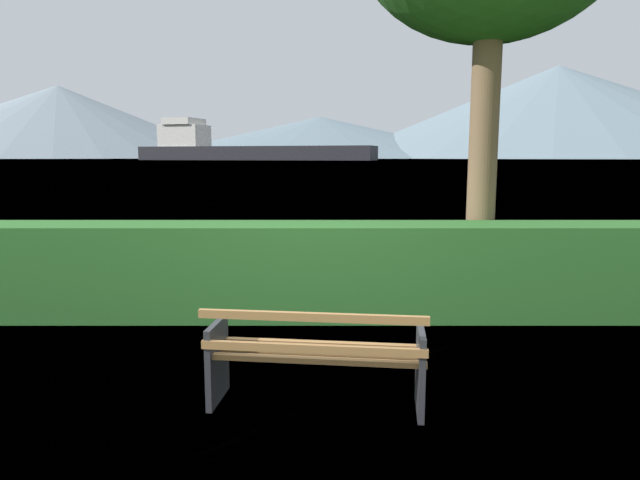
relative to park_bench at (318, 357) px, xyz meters
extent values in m
plane|color=olive|center=(0.01, 0.06, -0.43)|extent=(1400.00, 1400.00, 0.00)
plane|color=slate|center=(0.01, 307.49, -0.43)|extent=(620.00, 620.00, 0.00)
cube|color=#A0703F|center=(-0.02, -0.13, 0.02)|extent=(1.75, 0.27, 0.04)
cube|color=#A0703F|center=(0.01, 0.06, 0.02)|extent=(1.75, 0.27, 0.04)
cube|color=#A0703F|center=(0.03, 0.25, 0.02)|extent=(1.75, 0.27, 0.04)
cube|color=#A0703F|center=(-0.02, -0.20, 0.14)|extent=(1.74, 0.25, 0.06)
cube|color=#A0703F|center=(-0.03, -0.25, 0.41)|extent=(1.74, 0.25, 0.06)
cube|color=#2D2D33|center=(-0.83, 0.14, -0.09)|extent=(0.11, 0.51, 0.68)
cube|color=#2D2D33|center=(0.83, -0.06, -0.09)|extent=(0.11, 0.51, 0.68)
cube|color=#2D6B28|center=(0.01, 2.64, 0.17)|extent=(13.57, 0.86, 1.19)
cylinder|color=brown|center=(2.22, 3.25, 1.59)|extent=(0.38, 0.38, 4.03)
cube|color=#232328|center=(-31.47, 266.33, 2.85)|extent=(116.96, 51.23, 6.56)
cube|color=silver|center=(-67.23, 277.28, 11.37)|extent=(24.80, 21.46, 10.49)
cube|color=silver|center=(-67.23, 277.28, 18.26)|extent=(19.29, 21.32, 3.28)
cone|color=gray|center=(-250.82, 544.11, 33.89)|extent=(341.47, 341.47, 68.64)
cone|color=slate|center=(0.01, 575.48, 20.28)|extent=(364.86, 364.86, 41.41)
cone|color=slate|center=(229.00, 548.97, 43.56)|extent=(432.34, 432.34, 87.97)
camera|label=1|loc=(0.03, -4.31, 1.61)|focal=31.36mm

